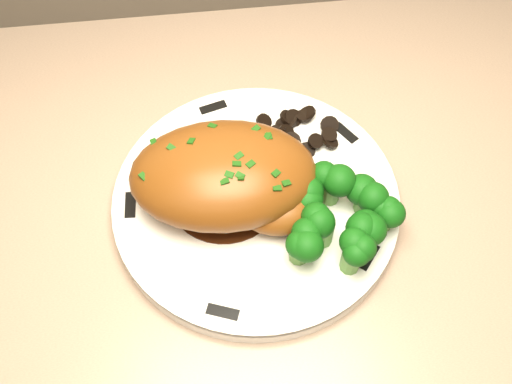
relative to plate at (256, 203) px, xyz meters
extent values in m
cylinder|color=white|center=(0.00, 0.00, 0.00)|extent=(0.28, 0.28, 0.02)
cube|color=black|center=(0.10, 0.06, 0.01)|extent=(0.02, 0.03, 0.00)
cube|color=black|center=(-0.03, 0.11, 0.01)|extent=(0.03, 0.02, 0.00)
cube|color=black|center=(-0.12, 0.01, 0.01)|extent=(0.01, 0.03, 0.00)
cube|color=black|center=(-0.04, -0.11, 0.01)|extent=(0.03, 0.02, 0.00)
cube|color=black|center=(0.09, -0.07, 0.01)|extent=(0.02, 0.03, 0.00)
cylinder|color=black|center=(-0.03, 0.01, 0.01)|extent=(0.10, 0.10, 0.00)
ellipsoid|color=brown|center=(-0.03, 0.01, 0.04)|extent=(0.17, 0.12, 0.06)
ellipsoid|color=brown|center=(0.02, -0.02, 0.03)|extent=(0.08, 0.06, 0.04)
cube|color=#16430E|center=(-0.08, 0.01, 0.07)|extent=(0.01, 0.01, 0.00)
cube|color=#16430E|center=(-0.06, 0.01, 0.07)|extent=(0.01, 0.01, 0.00)
cube|color=#16430E|center=(-0.04, 0.01, 0.07)|extent=(0.01, 0.01, 0.00)
cube|color=#16430E|center=(-0.02, 0.01, 0.07)|extent=(0.01, 0.01, 0.00)
cube|color=#16430E|center=(0.00, 0.01, 0.07)|extent=(0.01, 0.01, 0.00)
cube|color=#16430E|center=(0.02, 0.01, 0.07)|extent=(0.01, 0.01, 0.00)
cylinder|color=black|center=(0.08, 0.07, 0.01)|extent=(0.01, 0.01, 0.01)
cylinder|color=black|center=(0.08, 0.07, 0.01)|extent=(0.02, 0.02, 0.01)
cylinder|color=black|center=(0.07, 0.08, 0.02)|extent=(0.02, 0.02, 0.01)
cylinder|color=black|center=(0.06, 0.08, 0.01)|extent=(0.02, 0.02, 0.01)
cylinder|color=black|center=(0.05, 0.08, 0.01)|extent=(0.02, 0.02, 0.01)
cylinder|color=black|center=(0.04, 0.08, 0.02)|extent=(0.02, 0.02, 0.01)
cylinder|color=black|center=(0.04, 0.08, 0.01)|extent=(0.02, 0.02, 0.01)
cylinder|color=black|center=(0.03, 0.08, 0.01)|extent=(0.02, 0.02, 0.00)
cylinder|color=black|center=(0.02, 0.07, 0.02)|extent=(0.02, 0.02, 0.01)
cylinder|color=black|center=(0.02, 0.07, 0.01)|extent=(0.02, 0.02, 0.01)
cylinder|color=black|center=(0.02, 0.06, 0.01)|extent=(0.02, 0.02, 0.01)
cylinder|color=black|center=(0.03, 0.05, 0.02)|extent=(0.03, 0.03, 0.01)
cylinder|color=black|center=(0.04, 0.05, 0.01)|extent=(0.03, 0.03, 0.01)
cylinder|color=black|center=(0.04, 0.05, 0.01)|extent=(0.02, 0.02, 0.01)
cylinder|color=black|center=(0.05, 0.05, 0.02)|extent=(0.02, 0.02, 0.02)
cylinder|color=black|center=(0.06, 0.05, 0.01)|extent=(0.03, 0.03, 0.02)
cylinder|color=black|center=(0.07, 0.05, 0.01)|extent=(0.03, 0.03, 0.01)
cylinder|color=black|center=(0.08, 0.06, 0.02)|extent=(0.03, 0.03, 0.01)
cylinder|color=#548B3A|center=(0.04, -0.02, 0.02)|extent=(0.02, 0.02, 0.02)
sphere|color=#073509|center=(0.04, -0.02, 0.04)|extent=(0.03, 0.03, 0.03)
cylinder|color=#548B3A|center=(0.07, -0.01, 0.02)|extent=(0.02, 0.02, 0.02)
sphere|color=#073509|center=(0.07, -0.01, 0.04)|extent=(0.03, 0.03, 0.03)
cylinder|color=#548B3A|center=(0.09, -0.02, 0.02)|extent=(0.02, 0.02, 0.02)
sphere|color=#073509|center=(0.09, -0.02, 0.04)|extent=(0.03, 0.03, 0.03)
cylinder|color=#548B3A|center=(0.05, -0.05, 0.02)|extent=(0.02, 0.02, 0.02)
sphere|color=#073509|center=(0.05, -0.05, 0.04)|extent=(0.03, 0.03, 0.03)
cylinder|color=#548B3A|center=(0.09, -0.06, 0.02)|extent=(0.02, 0.02, 0.02)
sphere|color=#073509|center=(0.09, -0.06, 0.04)|extent=(0.03, 0.03, 0.03)
cylinder|color=#548B3A|center=(0.11, -0.04, 0.02)|extent=(0.02, 0.02, 0.02)
sphere|color=#073509|center=(0.11, -0.04, 0.04)|extent=(0.03, 0.03, 0.03)
cylinder|color=#548B3A|center=(0.03, -0.07, 0.02)|extent=(0.02, 0.02, 0.02)
sphere|color=#073509|center=(0.03, -0.07, 0.04)|extent=(0.03, 0.03, 0.03)
cylinder|color=#548B3A|center=(0.07, -0.08, 0.02)|extent=(0.02, 0.02, 0.02)
sphere|color=#073509|center=(0.07, -0.08, 0.04)|extent=(0.03, 0.03, 0.03)
camera|label=1|loc=(-0.04, -0.31, 0.51)|focal=45.00mm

